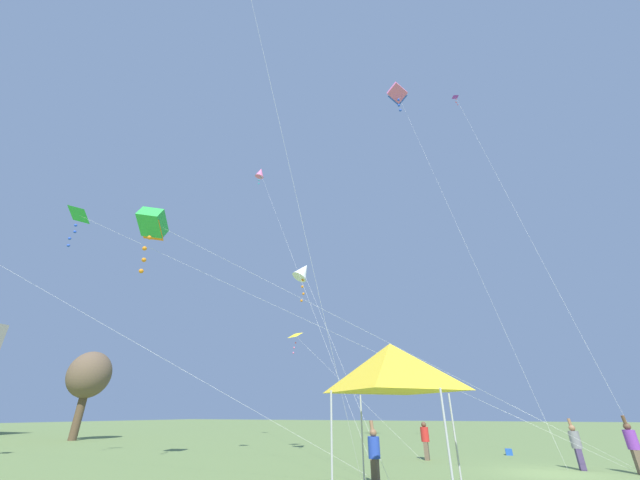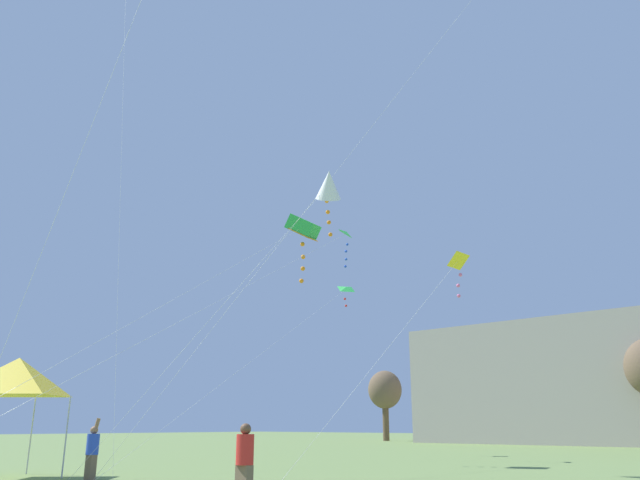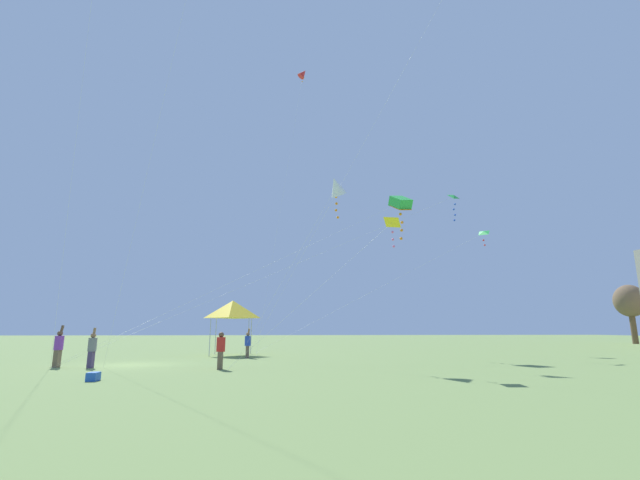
# 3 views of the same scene
# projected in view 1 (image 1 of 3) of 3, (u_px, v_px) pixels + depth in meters

# --- Properties ---
(ground_plane) EXTENTS (220.00, 220.00, 0.00)m
(ground_plane) POSITION_uv_depth(u_px,v_px,m) (554.00, 474.00, 13.92)
(ground_plane) COLOR olive
(tree_far_right) EXTENTS (3.68, 3.68, 7.43)m
(tree_far_right) POSITION_uv_depth(u_px,v_px,m) (89.00, 376.00, 33.08)
(tree_far_right) COLOR brown
(tree_far_right) RESTS_ON ground
(festival_tent) EXTENTS (2.95, 2.95, 3.93)m
(festival_tent) POSITION_uv_depth(u_px,v_px,m) (392.00, 367.00, 9.93)
(festival_tent) COLOR #B7B7BC
(festival_tent) RESTS_ON ground
(cooler_box) EXTENTS (0.52, 0.35, 0.31)m
(cooler_box) POSITION_uv_depth(u_px,v_px,m) (509.00, 452.00, 20.18)
(cooler_box) COLOR blue
(cooler_box) RESTS_ON ground
(person_grey_shirt) EXTENTS (0.40, 0.40, 1.93)m
(person_grey_shirt) POSITION_uv_depth(u_px,v_px,m) (576.00, 444.00, 15.11)
(person_grey_shirt) COLOR #473860
(person_grey_shirt) RESTS_ON ground
(person_purple_shirt) EXTENTS (0.42, 0.42, 2.06)m
(person_purple_shirt) POSITION_uv_depth(u_px,v_px,m) (633.00, 445.00, 14.08)
(person_purple_shirt) COLOR brown
(person_purple_shirt) RESTS_ON ground
(person_blue_shirt) EXTENTS (0.39, 0.39, 1.91)m
(person_blue_shirt) POSITION_uv_depth(u_px,v_px,m) (374.00, 454.00, 11.86)
(person_blue_shirt) COLOR brown
(person_blue_shirt) RESTS_ON ground
(person_red_shirt) EXTENTS (0.41, 0.41, 1.73)m
(person_red_shirt) POSITION_uv_depth(u_px,v_px,m) (425.00, 439.00, 18.35)
(person_red_shirt) COLOR brown
(person_red_shirt) RESTS_ON ground
(kite_pink_box_0) EXTENTS (5.35, 6.17, 29.51)m
(kite_pink_box_0) POSITION_uv_depth(u_px,v_px,m) (397.00, 93.00, 32.71)
(kite_pink_box_0) COLOR silver
(kite_pink_box_0) RESTS_ON ground
(kite_purple_delta_1) EXTENTS (7.23, 3.41, 28.31)m
(kite_purple_delta_1) POSITION_uv_depth(u_px,v_px,m) (460.00, 105.00, 31.60)
(kite_purple_delta_1) COLOR silver
(kite_purple_delta_1) RESTS_ON ground
(kite_green_delta_2) EXTENTS (9.55, 25.19, 12.73)m
(kite_green_delta_2) POSITION_uv_depth(u_px,v_px,m) (82.00, 218.00, 20.11)
(kite_green_delta_2) COLOR silver
(kite_green_delta_2) RESTS_ON ground
(kite_white_diamond_4) EXTENTS (6.53, 6.68, 10.84)m
(kite_white_diamond_4) POSITION_uv_depth(u_px,v_px,m) (303.00, 271.00, 22.20)
(kite_white_diamond_4) COLOR silver
(kite_white_diamond_4) RESTS_ON ground
(kite_yellow_delta_5) EXTENTS (1.33, 8.39, 7.37)m
(kite_yellow_delta_5) POSITION_uv_depth(u_px,v_px,m) (295.00, 336.00, 24.72)
(kite_yellow_delta_5) COLOR silver
(kite_yellow_delta_5) RESTS_ON ground
(kite_pink_diamond_6) EXTENTS (11.67, 13.70, 24.46)m
(kite_pink_diamond_6) POSITION_uv_depth(u_px,v_px,m) (260.00, 173.00, 35.74)
(kite_pink_diamond_6) COLOR silver
(kite_pink_diamond_6) RESTS_ON ground
(kite_green_box_8) EXTENTS (8.76, 21.03, 12.06)m
(kite_green_box_8) POSITION_uv_depth(u_px,v_px,m) (152.00, 224.00, 19.00)
(kite_green_box_8) COLOR silver
(kite_green_box_8) RESTS_ON ground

